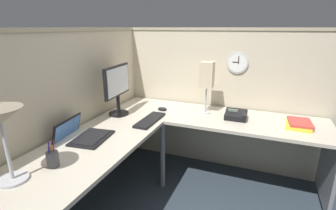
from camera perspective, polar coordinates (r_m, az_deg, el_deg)
The scene contains 14 objects.
ground_plane at distance 2.58m, azimuth 0.84°, elevation -20.57°, with size 6.80×6.80×0.00m, color #2D3842.
cubicle_wall_back at distance 2.34m, azimuth -22.84°, elevation -3.78°, with size 2.57×0.12×1.58m.
cubicle_wall_right at distance 2.92m, azimuth 11.89°, elevation 1.26°, with size 0.12×2.37×1.58m.
desk at distance 2.11m, azimuth 0.72°, elevation -9.52°, with size 2.35×2.15×0.73m.
monitor at distance 2.52m, azimuth -11.48°, elevation 4.18°, with size 0.46×0.20×0.50m.
laptop at distance 2.14m, azimuth -19.23°, elevation -6.46°, with size 0.38×0.42×0.22m.
keyboard at distance 2.38m, azimuth -4.13°, elevation -3.44°, with size 0.43×0.14×0.02m, color black.
computer_mouse at distance 2.67m, azimuth -1.31°, elevation -0.89°, with size 0.06×0.10×0.03m, color black.
desk_lamp_dome at distance 1.62m, azimuth -33.86°, elevation -3.33°, with size 0.24×0.24×0.44m.
pen_cup at distance 1.78m, azimuth -24.84°, elevation -11.08°, with size 0.08×0.08×0.18m.
office_phone at distance 2.51m, azimuth 15.38°, elevation -2.28°, with size 0.19×0.21×0.11m.
book_stack at distance 2.54m, azimuth 27.76°, elevation -3.85°, with size 0.30×0.23×0.04m.
desk_lamp_paper at distance 2.53m, azimuth 8.87°, elevation 6.46°, with size 0.13×0.13×0.53m.
wall_clock at distance 2.76m, azimuth 15.61°, elevation 9.20°, with size 0.04×0.22×0.22m.
Camera 1 is at (-1.90, -0.71, 1.59)m, focal length 26.70 mm.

